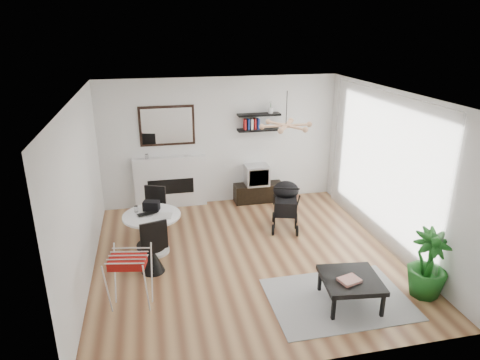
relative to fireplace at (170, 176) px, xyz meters
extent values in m
plane|color=brown|center=(1.10, -2.42, -0.69)|extent=(5.00, 5.00, 0.00)
plane|color=white|center=(1.10, -2.42, 2.01)|extent=(5.00, 5.00, 0.00)
plane|color=white|center=(1.10, 0.08, 0.66)|extent=(5.00, 0.00, 5.00)
plane|color=white|center=(-1.40, -2.42, 0.66)|extent=(0.00, 5.00, 5.00)
plane|color=white|center=(3.60, -2.42, 0.66)|extent=(0.00, 5.00, 5.00)
cube|color=white|center=(3.50, -2.22, 0.66)|extent=(0.04, 3.60, 2.60)
cube|color=white|center=(0.00, 0.00, -0.14)|extent=(1.50, 0.15, 1.10)
cube|color=black|center=(0.00, -0.06, -0.21)|extent=(0.95, 0.06, 0.32)
cube|color=black|center=(0.00, 0.06, 1.06)|extent=(1.12, 0.03, 0.82)
cube|color=white|center=(0.00, 0.04, 1.06)|extent=(1.02, 0.01, 0.72)
cube|color=black|center=(1.90, -0.05, 0.91)|extent=(0.90, 0.25, 0.04)
cube|color=black|center=(1.90, -0.05, 1.23)|extent=(0.90, 0.25, 0.04)
cube|color=black|center=(1.90, -0.12, -0.48)|extent=(1.07, 0.37, 0.40)
cube|color=silver|center=(1.85, -0.12, -0.07)|extent=(0.50, 0.44, 0.44)
cube|color=black|center=(1.85, -0.33, -0.07)|extent=(0.43, 0.01, 0.35)
cylinder|color=white|center=(-0.43, -1.93, -0.66)|extent=(0.52, 0.52, 0.06)
cylinder|color=white|center=(-0.43, -1.93, -0.32)|extent=(0.13, 0.13, 0.61)
cylinder|color=white|center=(-0.43, -1.93, 0.00)|extent=(0.96, 0.96, 0.04)
imported|color=black|center=(-0.48, -1.96, 0.03)|extent=(0.37, 0.30, 0.03)
cube|color=black|center=(-0.42, -1.74, 0.10)|extent=(0.30, 0.23, 0.16)
cube|color=white|center=(-0.25, -2.03, 0.02)|extent=(0.35, 0.31, 0.01)
cylinder|color=white|center=(-0.67, -1.76, 0.07)|extent=(0.06, 0.06, 0.11)
cylinder|color=black|center=(-0.41, -1.30, -0.24)|extent=(0.43, 0.43, 0.05)
cone|color=black|center=(-0.41, -1.30, -0.48)|extent=(0.35, 0.35, 0.41)
cube|color=black|center=(-0.34, -1.12, 0.00)|extent=(0.38, 0.18, 0.44)
cylinder|color=black|center=(-0.46, -2.55, -0.22)|extent=(0.45, 0.45, 0.05)
cone|color=black|center=(-0.46, -2.55, -0.47)|extent=(0.37, 0.37, 0.43)
cube|color=black|center=(-0.41, -2.75, 0.03)|extent=(0.41, 0.14, 0.46)
cube|color=maroon|center=(-0.76, -3.41, 0.05)|extent=(0.52, 0.36, 0.13)
cube|color=black|center=(2.05, -1.53, -0.20)|extent=(0.57, 0.70, 0.28)
ellipsoid|color=black|center=(2.11, -1.36, 0.02)|extent=(0.49, 0.49, 0.34)
cylinder|color=black|center=(1.94, -1.90, 0.28)|extent=(0.43, 0.16, 0.03)
torus|color=black|center=(1.92, -1.19, -0.59)|extent=(0.11, 0.22, 0.21)
torus|color=black|center=(2.35, -1.33, -0.59)|extent=(0.11, 0.22, 0.21)
torus|color=black|center=(1.75, -1.74, -0.59)|extent=(0.11, 0.22, 0.21)
torus|color=black|center=(2.18, -1.87, -0.59)|extent=(0.11, 0.22, 0.21)
cube|color=#9A9A9A|center=(2.09, -3.86, -0.68)|extent=(1.95, 1.41, 0.01)
cube|color=black|center=(2.20, -3.98, -0.31)|extent=(0.86, 0.86, 0.07)
cube|color=black|center=(1.83, -4.27, -0.51)|extent=(0.04, 0.04, 0.33)
cube|color=black|center=(2.49, -4.35, -0.51)|extent=(0.04, 0.04, 0.33)
cube|color=black|center=(1.91, -3.61, -0.51)|extent=(0.04, 0.04, 0.33)
cube|color=black|center=(2.57, -3.69, -0.51)|extent=(0.04, 0.04, 0.33)
cube|color=#CF4A33|center=(2.14, -4.05, -0.25)|extent=(0.32, 0.28, 0.04)
imported|color=#195919|center=(3.35, -4.01, -0.18)|extent=(0.57, 0.57, 1.00)
camera|label=1|loc=(-0.37, -8.58, 2.99)|focal=32.00mm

